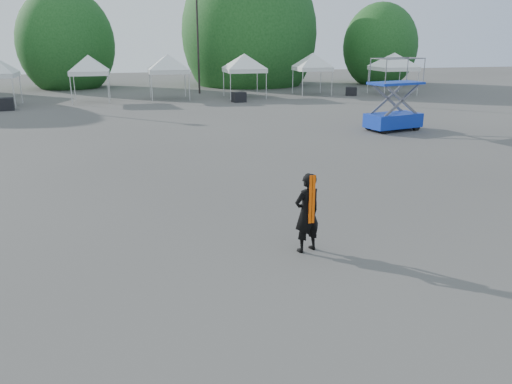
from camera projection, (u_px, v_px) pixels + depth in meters
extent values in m
plane|color=#474442|center=(265.00, 240.00, 11.61)|extent=(120.00, 120.00, 0.00)
cylinder|color=black|center=(198.00, 34.00, 40.53)|extent=(0.16, 0.16, 9.50)
cylinder|color=#382314|center=(70.00, 75.00, 46.42)|extent=(0.36, 0.36, 2.27)
ellipsoid|color=#184818|center=(66.00, 44.00, 45.59)|extent=(4.16, 4.16, 4.78)
cylinder|color=#382314|center=(249.00, 70.00, 49.41)|extent=(0.36, 0.36, 2.80)
ellipsoid|color=#184818|center=(249.00, 34.00, 48.39)|extent=(5.12, 5.12, 5.89)
cylinder|color=#382314|center=(378.00, 73.00, 50.71)|extent=(0.36, 0.36, 2.10)
ellipsoid|color=#184818|center=(380.00, 46.00, 49.95)|extent=(3.84, 3.84, 4.42)
cylinder|color=silver|center=(14.00, 93.00, 33.09)|extent=(0.06, 0.06, 2.00)
cylinder|color=silver|center=(21.00, 89.00, 35.38)|extent=(0.06, 0.06, 2.00)
cylinder|color=silver|center=(71.00, 90.00, 34.68)|extent=(0.06, 0.06, 2.00)
cylinder|color=silver|center=(108.00, 89.00, 35.27)|extent=(0.06, 0.06, 2.00)
cylinder|color=silver|center=(74.00, 87.00, 36.99)|extent=(0.06, 0.06, 2.00)
cylinder|color=silver|center=(109.00, 86.00, 37.57)|extent=(0.06, 0.06, 2.00)
cube|color=white|center=(89.00, 73.00, 35.81)|extent=(2.69, 2.69, 0.30)
pyramid|color=white|center=(88.00, 55.00, 35.44)|extent=(3.80, 3.80, 1.10)
cylinder|color=silver|center=(152.00, 88.00, 36.26)|extent=(0.06, 0.06, 2.00)
cylinder|color=silver|center=(189.00, 87.00, 36.90)|extent=(0.06, 0.06, 2.00)
cylinder|color=silver|center=(150.00, 85.00, 38.79)|extent=(0.06, 0.06, 2.00)
cylinder|color=silver|center=(185.00, 84.00, 39.43)|extent=(0.06, 0.06, 2.00)
cube|color=white|center=(168.00, 71.00, 37.53)|extent=(2.94, 2.94, 0.30)
pyramid|color=white|center=(168.00, 54.00, 37.16)|extent=(4.15, 4.15, 1.10)
cylinder|color=silver|center=(231.00, 86.00, 37.28)|extent=(0.06, 0.06, 2.00)
cylinder|color=silver|center=(266.00, 86.00, 37.93)|extent=(0.06, 0.06, 2.00)
cylinder|color=silver|center=(224.00, 83.00, 39.85)|extent=(0.06, 0.06, 2.00)
cylinder|color=silver|center=(257.00, 83.00, 40.50)|extent=(0.06, 0.06, 2.00)
cube|color=white|center=(244.00, 70.00, 38.57)|extent=(2.97, 2.97, 0.30)
pyramid|color=white|center=(244.00, 53.00, 38.20)|extent=(4.21, 4.21, 1.10)
cylinder|color=silver|center=(303.00, 84.00, 39.30)|extent=(0.06, 0.06, 2.00)
cylinder|color=silver|center=(332.00, 83.00, 39.88)|extent=(0.06, 0.06, 2.00)
cylinder|color=silver|center=(293.00, 81.00, 41.60)|extent=(0.06, 0.06, 2.00)
cylinder|color=silver|center=(321.00, 81.00, 42.18)|extent=(0.06, 0.06, 2.00)
cube|color=white|center=(312.00, 69.00, 40.42)|extent=(2.68, 2.68, 0.30)
pyramid|color=white|center=(313.00, 53.00, 40.05)|extent=(3.79, 3.79, 1.10)
cylinder|color=silver|center=(385.00, 84.00, 39.39)|extent=(0.06, 0.06, 2.00)
cylinder|color=silver|center=(418.00, 83.00, 40.08)|extent=(0.06, 0.06, 2.00)
cylinder|color=silver|center=(368.00, 81.00, 42.11)|extent=(0.06, 0.06, 2.00)
cylinder|color=silver|center=(399.00, 80.00, 42.80)|extent=(0.06, 0.06, 2.00)
cube|color=white|center=(393.00, 68.00, 40.77)|extent=(3.13, 3.13, 0.30)
pyramid|color=white|center=(395.00, 53.00, 40.40)|extent=(4.43, 4.43, 1.10)
imported|color=black|center=(307.00, 213.00, 10.78)|extent=(0.75, 0.61, 1.77)
cube|color=#FF5405|center=(310.00, 200.00, 10.51)|extent=(0.14, 0.02, 1.06)
cube|color=#0B4595|center=(393.00, 120.00, 25.14)|extent=(2.99, 1.96, 0.69)
cube|color=#0B4595|center=(396.00, 83.00, 24.59)|extent=(2.87, 1.88, 0.11)
cylinder|color=black|center=(384.00, 130.00, 24.29)|extent=(0.44, 0.26, 0.41)
cylinder|color=black|center=(416.00, 126.00, 25.19)|extent=(0.44, 0.26, 0.41)
cylinder|color=black|center=(369.00, 126.00, 25.27)|extent=(0.44, 0.26, 0.41)
cylinder|color=black|center=(400.00, 123.00, 26.17)|extent=(0.44, 0.26, 0.41)
cube|color=black|center=(5.00, 104.00, 32.10)|extent=(1.13, 0.94, 0.80)
cube|color=black|center=(239.00, 97.00, 36.23)|extent=(1.06, 0.90, 0.72)
cube|color=black|center=(351.00, 91.00, 40.32)|extent=(1.06, 0.95, 0.68)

